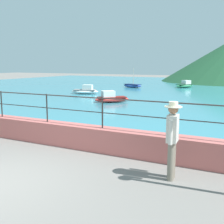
# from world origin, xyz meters

# --- Properties ---
(promenade_wall) EXTENTS (20.00, 0.56, 0.70)m
(promenade_wall) POSITION_xyz_m (0.00, 3.20, 0.35)
(promenade_wall) COLOR #BC605B
(promenade_wall) RESTS_ON ground
(railing) EXTENTS (18.44, 0.04, 0.90)m
(railing) POSITION_xyz_m (0.00, 3.20, 1.33)
(railing) COLOR #383330
(railing) RESTS_ON promenade_wall
(lake_water) EXTENTS (64.00, 44.32, 0.06)m
(lake_water) POSITION_xyz_m (0.00, 25.84, 0.03)
(lake_water) COLOR teal
(lake_water) RESTS_ON ground
(person_walking) EXTENTS (0.38, 0.57, 1.75)m
(person_walking) POSITION_xyz_m (3.41, 2.06, 0.98)
(person_walking) COLOR slate
(person_walking) RESTS_ON ground
(boat_1) EXTENTS (2.46, 1.53, 2.09)m
(boat_1) POSITION_xyz_m (-7.08, 24.36, 0.26)
(boat_1) COLOR #2D4C9E
(boat_1) RESTS_ON lake_water
(boat_3) EXTENTS (2.27, 2.26, 0.76)m
(boat_3) POSITION_xyz_m (-3.59, 12.65, 0.33)
(boat_3) COLOR red
(boat_3) RESTS_ON lake_water
(boat_6) EXTENTS (1.91, 2.45, 0.76)m
(boat_6) POSITION_xyz_m (-2.07, 26.76, 0.33)
(boat_6) COLOR #338C59
(boat_6) RESTS_ON lake_water
(boat_7) EXTENTS (2.47, 1.57, 0.76)m
(boat_7) POSITION_xyz_m (-8.01, 16.46, 0.33)
(boat_7) COLOR white
(boat_7) RESTS_ON lake_water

